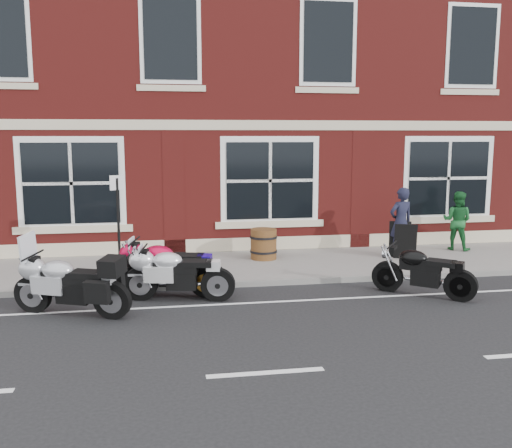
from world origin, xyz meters
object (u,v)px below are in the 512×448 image
Objects in this scene: moto_sport_black at (169,270)px; pedestrian_right at (457,221)px; moto_sport_red at (168,266)px; a_board_sign at (403,240)px; moto_touring_silver at (69,282)px; pedestrian_left at (401,222)px; moto_sport_silver at (177,272)px; barrel_planter at (264,244)px; parking_sign at (118,219)px; moto_naked_black at (422,270)px.

moto_sport_black is 1.27× the size of pedestrian_right.
moto_sport_black is at bearing 61.13° from pedestrian_right.
moto_sport_red is 0.10m from moto_sport_black.
moto_touring_silver is at bearing -138.28° from a_board_sign.
pedestrian_left reaches higher than moto_sport_red.
a_board_sign is at bearing -55.14° from moto_sport_silver.
barrel_planter is at bearing -28.56° from moto_sport_black.
moto_touring_silver is 2.43m from parking_sign.
moto_touring_silver is at bearing 119.34° from moto_sport_silver.
moto_naked_black is 4.20m from barrel_planter.
moto_sport_silver is at bearing -141.15° from moto_sport_black.
a_board_sign is at bearing 23.12° from moto_naked_black.
moto_sport_black is at bearing -156.31° from moto_sport_red.
pedestrian_left is at bearing -53.72° from moto_sport_silver.
moto_naked_black is at bearing -84.82° from moto_sport_black.
moto_sport_black is at bearing -39.36° from moto_touring_silver.
barrel_planter is 0.34× the size of parking_sign.
barrel_planter is (-2.56, 3.33, -0.04)m from moto_naked_black.
moto_sport_silver is (0.16, -0.40, -0.03)m from moto_sport_red.
moto_sport_black is 0.93× the size of moto_sport_silver.
moto_sport_silver is 1.22× the size of pedestrian_left.
parking_sign reaches higher than barrel_planter.
pedestrian_right is (7.64, 2.72, 0.31)m from moto_sport_red.
moto_sport_red reaches higher than moto_sport_silver.
barrel_planter is (2.36, 2.46, -0.10)m from moto_sport_red.
moto_naked_black is at bearing 62.15° from pedestrian_left.
pedestrian_left reaches higher than a_board_sign.
moto_sport_black is at bearing -133.03° from barrel_planter.
parking_sign is (-1.02, 1.25, 0.87)m from moto_sport_black.
a_board_sign reaches higher than moto_sport_silver.
parking_sign is (-1.17, 1.59, 0.83)m from moto_sport_silver.
a_board_sign is (-1.85, -0.76, -0.33)m from pedestrian_right.
barrel_planter is (4.11, 3.45, -0.10)m from moto_touring_silver.
pedestrian_right reaches higher than moto_sport_black.
moto_touring_silver is 1.27× the size of moto_naked_black.
moto_sport_silver reaches higher than barrel_planter.
pedestrian_left is at bearing -5.34° from barrel_planter.
moto_sport_red is at bearing 21.15° from moto_sport_black.
parking_sign is (0.73, 2.18, 0.79)m from moto_touring_silver.
moto_touring_silver is 2.01m from moto_sport_red.
moto_naked_black is at bearing -52.42° from barrel_planter.
pedestrian_right is (9.38, 3.72, 0.31)m from moto_touring_silver.
pedestrian_left is (5.78, 2.20, 0.47)m from moto_sport_black.
parking_sign is at bearing -159.38° from barrel_planter.
barrel_planter is at bearing -167.92° from a_board_sign.
moto_touring_silver is at bearing -132.75° from parking_sign.
barrel_planter is at bearing -27.23° from moto_touring_silver.
a_board_sign is 3.45m from barrel_planter.
moto_sport_red reaches higher than moto_naked_black.
moto_naked_black is 4.52m from pedestrian_right.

